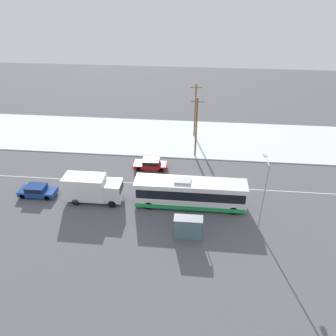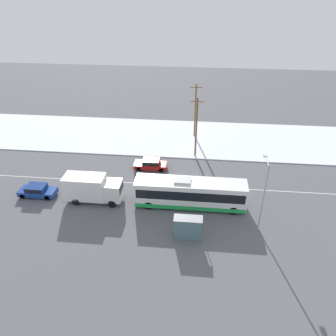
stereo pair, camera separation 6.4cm
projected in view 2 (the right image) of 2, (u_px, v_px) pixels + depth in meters
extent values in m
plane|color=#56565B|center=(177.00, 185.00, 40.58)|extent=(120.00, 120.00, 0.00)
cube|color=silver|center=(184.00, 138.00, 52.25)|extent=(80.00, 13.53, 0.12)
cube|color=silver|center=(177.00, 185.00, 40.58)|extent=(60.00, 0.12, 0.00)
cube|color=white|center=(190.00, 193.00, 36.20)|extent=(12.25, 2.55, 2.90)
cube|color=black|center=(190.00, 190.00, 36.02)|extent=(11.76, 2.57, 1.10)
cube|color=green|center=(190.00, 201.00, 36.81)|extent=(12.13, 2.57, 0.52)
cube|color=#B2B2B2|center=(182.00, 180.00, 35.48)|extent=(1.80, 1.40, 0.24)
cylinder|color=black|center=(233.00, 211.00, 35.44)|extent=(1.00, 0.28, 1.00)
cylinder|color=black|center=(232.00, 198.00, 37.39)|extent=(1.00, 0.28, 1.00)
cylinder|color=black|center=(149.00, 205.00, 36.25)|extent=(1.00, 0.28, 1.00)
cylinder|color=black|center=(152.00, 194.00, 38.19)|extent=(1.00, 0.28, 1.00)
cube|color=silver|center=(85.00, 187.00, 36.99)|extent=(4.58, 2.30, 2.74)
cube|color=silver|center=(113.00, 191.00, 36.86)|extent=(1.90, 2.18, 2.14)
cube|color=black|center=(121.00, 188.00, 36.56)|extent=(0.06, 1.96, 0.94)
cylinder|color=black|center=(112.00, 204.00, 36.56)|extent=(0.90, 0.26, 0.90)
cylinder|color=black|center=(116.00, 193.00, 38.30)|extent=(0.90, 0.26, 0.90)
cylinder|color=black|center=(76.00, 202.00, 36.92)|extent=(0.90, 0.26, 0.90)
cylinder|color=black|center=(82.00, 191.00, 38.66)|extent=(0.90, 0.26, 0.90)
cube|color=maroon|center=(150.00, 165.00, 43.78)|extent=(4.30, 1.80, 0.61)
cube|color=maroon|center=(151.00, 161.00, 43.47)|extent=(2.24, 1.66, 0.57)
cube|color=black|center=(151.00, 161.00, 43.46)|extent=(2.06, 1.69, 0.46)
cylinder|color=black|center=(139.00, 169.00, 43.34)|extent=(0.64, 0.22, 0.64)
cylinder|color=black|center=(141.00, 163.00, 44.69)|extent=(0.64, 0.22, 0.64)
cylinder|color=black|center=(161.00, 170.00, 43.08)|extent=(0.64, 0.22, 0.64)
cylinder|color=black|center=(163.00, 164.00, 44.43)|extent=(0.64, 0.22, 0.64)
cube|color=navy|center=(38.00, 192.00, 38.45)|extent=(4.27, 1.80, 0.62)
cube|color=navy|center=(36.00, 188.00, 38.17)|extent=(2.22, 1.66, 0.54)
cube|color=black|center=(36.00, 188.00, 38.16)|extent=(2.04, 1.69, 0.43)
cylinder|color=black|center=(47.00, 198.00, 37.76)|extent=(0.64, 0.22, 0.64)
cylinder|color=black|center=(53.00, 190.00, 39.11)|extent=(0.64, 0.22, 0.64)
cylinder|color=black|center=(23.00, 196.00, 38.02)|extent=(0.64, 0.22, 0.64)
cylinder|color=black|center=(29.00, 189.00, 39.37)|extent=(0.64, 0.22, 0.64)
cylinder|color=#23232D|center=(186.00, 227.00, 33.26)|extent=(0.13, 0.13, 0.82)
cylinder|color=#23232D|center=(189.00, 227.00, 33.24)|extent=(0.13, 0.13, 0.82)
cube|color=#19478C|center=(188.00, 222.00, 32.87)|extent=(0.43, 0.23, 0.68)
sphere|color=#8E6647|center=(188.00, 218.00, 32.62)|extent=(0.29, 0.29, 0.29)
cylinder|color=#19478C|center=(185.00, 222.00, 32.91)|extent=(0.11, 0.11, 0.65)
cylinder|color=#19478C|center=(190.00, 222.00, 32.87)|extent=(0.11, 0.11, 0.65)
cube|color=gray|center=(188.00, 218.00, 31.41)|extent=(2.80, 1.20, 0.06)
cube|color=slate|center=(188.00, 232.00, 31.52)|extent=(2.69, 0.04, 2.16)
cylinder|color=#474C51|center=(175.00, 223.00, 32.62)|extent=(0.08, 0.08, 2.34)
cylinder|color=#474C51|center=(202.00, 225.00, 32.39)|extent=(0.08, 0.08, 2.34)
cylinder|color=#474C51|center=(174.00, 231.00, 31.67)|extent=(0.08, 0.08, 2.34)
cylinder|color=#474C51|center=(202.00, 233.00, 31.43)|extent=(0.08, 0.08, 2.34)
cylinder|color=#9EA3A8|center=(263.00, 199.00, 31.70)|extent=(0.14, 0.14, 7.61)
cylinder|color=#9EA3A8|center=(267.00, 160.00, 30.82)|extent=(0.10, 2.30, 0.10)
cube|color=silver|center=(265.00, 155.00, 31.84)|extent=(0.36, 0.60, 0.16)
cylinder|color=brown|center=(196.00, 128.00, 44.86)|extent=(0.24, 0.24, 8.65)
cube|color=brown|center=(198.00, 102.00, 42.91)|extent=(1.80, 0.12, 0.12)
cylinder|color=brown|center=(195.00, 111.00, 50.76)|extent=(0.24, 0.24, 8.48)
cube|color=brown|center=(196.00, 87.00, 48.85)|extent=(1.80, 0.12, 0.12)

